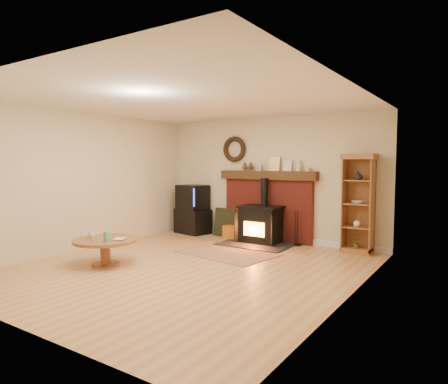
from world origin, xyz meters
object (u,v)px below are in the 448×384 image
Objects in this scene: wood_stove at (260,225)px; tv_unit at (193,210)px; curio_cabinet at (359,203)px; coffee_table at (105,244)px.

wood_stove is 1.24× the size of tv_unit.
curio_cabinet reaches higher than tv_unit.
wood_stove is 1.98m from curio_cabinet.
curio_cabinet is 1.79× the size of coffee_table.
coffee_table is at bearing -113.75° from wood_stove.
coffee_table is (-3.16, -3.18, -0.56)m from curio_cabinet.
wood_stove is at bearing 66.25° from coffee_table.
wood_stove is at bearing -171.67° from curio_cabinet.
coffee_table is at bearing -78.73° from tv_unit.
wood_stove is 0.77× the size of curio_cabinet.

